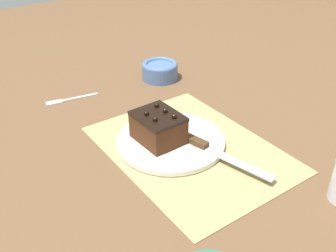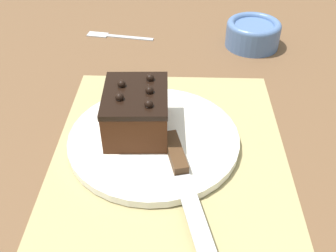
{
  "view_description": "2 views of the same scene",
  "coord_description": "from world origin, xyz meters",
  "px_view_note": "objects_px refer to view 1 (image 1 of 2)",
  "views": [
    {
      "loc": [
        0.59,
        -0.48,
        0.53
      ],
      "look_at": [
        -0.02,
        -0.05,
        0.07
      ],
      "focal_mm": 42.0,
      "sensor_mm": 36.0,
      "label": 1
    },
    {
      "loc": [
        0.4,
        0.01,
        0.4
      ],
      "look_at": [
        -0.04,
        -0.0,
        0.04
      ],
      "focal_mm": 42.0,
      "sensor_mm": 36.0,
      "label": 2
    }
  ],
  "objects_px": {
    "chocolate_cake": "(158,127)",
    "serving_knife": "(208,148)",
    "small_bowl": "(160,70)",
    "dessert_fork": "(68,99)",
    "cake_plate": "(171,141)"
  },
  "relations": [
    {
      "from": "cake_plate",
      "to": "serving_knife",
      "type": "distance_m",
      "value": 0.09
    },
    {
      "from": "cake_plate",
      "to": "small_bowl",
      "type": "relative_size",
      "value": 2.27
    },
    {
      "from": "chocolate_cake",
      "to": "dessert_fork",
      "type": "relative_size",
      "value": 0.77
    },
    {
      "from": "small_bowl",
      "to": "dessert_fork",
      "type": "relative_size",
      "value": 0.75
    },
    {
      "from": "serving_knife",
      "to": "small_bowl",
      "type": "height_order",
      "value": "small_bowl"
    },
    {
      "from": "cake_plate",
      "to": "small_bowl",
      "type": "distance_m",
      "value": 0.37
    },
    {
      "from": "cake_plate",
      "to": "chocolate_cake",
      "type": "distance_m",
      "value": 0.05
    },
    {
      "from": "chocolate_cake",
      "to": "serving_knife",
      "type": "height_order",
      "value": "chocolate_cake"
    },
    {
      "from": "cake_plate",
      "to": "small_bowl",
      "type": "height_order",
      "value": "small_bowl"
    },
    {
      "from": "chocolate_cake",
      "to": "dessert_fork",
      "type": "height_order",
      "value": "chocolate_cake"
    },
    {
      "from": "small_bowl",
      "to": "dessert_fork",
      "type": "bearing_deg",
      "value": -96.12
    },
    {
      "from": "cake_plate",
      "to": "dessert_fork",
      "type": "xyz_separation_m",
      "value": [
        -0.36,
        -0.11,
        -0.01
      ]
    },
    {
      "from": "chocolate_cake",
      "to": "serving_knife",
      "type": "distance_m",
      "value": 0.12
    },
    {
      "from": "dessert_fork",
      "to": "serving_knife",
      "type": "bearing_deg",
      "value": -151.48
    },
    {
      "from": "chocolate_cake",
      "to": "dessert_fork",
      "type": "xyz_separation_m",
      "value": [
        -0.34,
        -0.08,
        -0.05
      ]
    }
  ]
}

